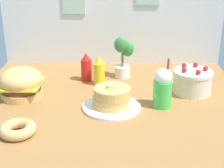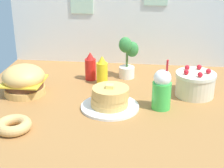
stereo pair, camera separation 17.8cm
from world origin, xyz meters
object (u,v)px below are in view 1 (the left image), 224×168
at_px(layer_cake, 192,81).
at_px(burger, 21,83).
at_px(donut_pink_glaze, 18,129).
at_px(potted_plant, 123,55).
at_px(ketchup_bottle, 86,68).
at_px(pancake_stack, 112,99).
at_px(mustard_bottle, 99,71).
at_px(cream_soda_cup, 163,88).

bearing_deg(layer_cake, burger, -174.82).
relative_size(donut_pink_glaze, potted_plant, 0.61).
bearing_deg(potted_plant, burger, -149.96).
bearing_deg(ketchup_bottle, pancake_stack, -66.34).
relative_size(burger, mustard_bottle, 1.33).
relative_size(burger, cream_soda_cup, 0.88).
xyz_separation_m(layer_cake, mustard_bottle, (-0.69, 0.14, 0.02)).
distance_m(cream_soda_cup, potted_plant, 0.61).
xyz_separation_m(donut_pink_glaze, potted_plant, (0.60, 0.94, 0.15)).
bearing_deg(mustard_bottle, potted_plant, 41.75).
xyz_separation_m(layer_cake, donut_pink_glaze, (-1.11, -0.63, -0.05)).
distance_m(pancake_stack, mustard_bottle, 0.43).
height_order(mustard_bottle, donut_pink_glaze, mustard_bottle).
height_order(burger, ketchup_bottle, ketchup_bottle).
height_order(layer_cake, mustard_bottle, mustard_bottle).
height_order(layer_cake, cream_soda_cup, cream_soda_cup).
xyz_separation_m(mustard_bottle, potted_plant, (0.18, 0.16, 0.08)).
xyz_separation_m(mustard_bottle, donut_pink_glaze, (-0.41, -0.77, -0.07)).
relative_size(ketchup_bottle, donut_pink_glaze, 1.08).
relative_size(burger, ketchup_bottle, 1.33).
distance_m(burger, cream_soda_cup, 0.99).
height_order(burger, cream_soda_cup, cream_soda_cup).
bearing_deg(donut_pink_glaze, burger, 102.99).
bearing_deg(potted_plant, ketchup_bottle, -164.59).
bearing_deg(potted_plant, donut_pink_glaze, -122.52).
bearing_deg(potted_plant, mustard_bottle, -138.25).
height_order(burger, layer_cake, burger).
relative_size(layer_cake, donut_pink_glaze, 1.34).
bearing_deg(donut_pink_glaze, layer_cake, 29.76).
distance_m(mustard_bottle, donut_pink_glaze, 0.88).
relative_size(pancake_stack, layer_cake, 1.36).
relative_size(pancake_stack, cream_soda_cup, 1.13).
distance_m(ketchup_bottle, potted_plant, 0.31).
relative_size(layer_cake, ketchup_bottle, 1.25).
height_order(pancake_stack, mustard_bottle, mustard_bottle).
height_order(pancake_stack, ketchup_bottle, ketchup_bottle).
bearing_deg(donut_pink_glaze, pancake_stack, 34.39).
bearing_deg(ketchup_bottle, cream_soda_cup, -39.85).
bearing_deg(cream_soda_cup, donut_pink_glaze, -155.46).
relative_size(mustard_bottle, donut_pink_glaze, 1.08).
xyz_separation_m(pancake_stack, potted_plant, (0.07, 0.58, 0.12)).
height_order(pancake_stack, potted_plant, potted_plant).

